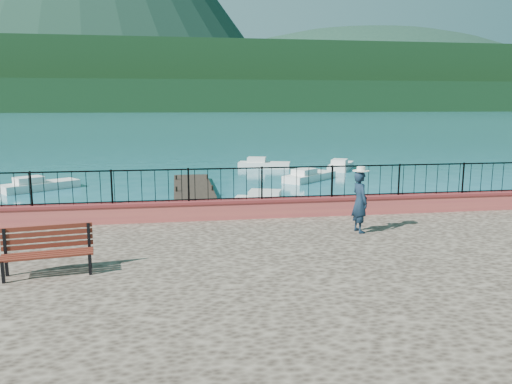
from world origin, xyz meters
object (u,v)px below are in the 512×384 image
object	(u,v)px
person	(360,202)
boat_3	(40,183)
boat_4	(264,162)
boat_0	(173,214)
boat_2	(310,174)
boat_5	(341,164)
boat_1	(278,199)
park_bench	(48,261)

from	to	relation	value
person	boat_3	bearing A→B (deg)	30.69
person	boat_4	bearing A→B (deg)	-10.67
person	boat_0	xyz separation A→B (m)	(-5.02, 6.70, -1.63)
person	boat_2	xyz separation A→B (m)	(3.22, 16.83, -1.63)
boat_2	boat_5	distance (m)	6.00
boat_0	boat_5	distance (m)	19.05
boat_0	boat_3	world-z (taller)	same
boat_4	boat_1	bearing A→B (deg)	-81.42
boat_2	boat_3	size ratio (longest dim) A/B	1.01
boat_2	boat_4	world-z (taller)	same
park_bench	boat_2	world-z (taller)	park_bench
person	boat_5	xyz separation A→B (m)	(6.82, 21.63, -1.63)
boat_0	boat_3	size ratio (longest dim) A/B	1.05
boat_0	park_bench	bearing A→B (deg)	-101.93
boat_5	boat_4	bearing A→B (deg)	100.85
park_bench	boat_3	size ratio (longest dim) A/B	0.46
person	boat_2	bearing A→B (deg)	-17.73
boat_0	boat_2	distance (m)	13.05
boat_1	boat_3	xyz separation A→B (m)	(-11.84, 6.73, 0.00)
park_bench	boat_0	bearing A→B (deg)	66.08
person	boat_4	world-z (taller)	person
person	boat_2	size ratio (longest dim) A/B	0.42
boat_3	boat_4	distance (m)	15.60
park_bench	boat_1	bearing A→B (deg)	49.31
boat_0	boat_2	size ratio (longest dim) A/B	1.04
boat_1	boat_0	bearing A→B (deg)	-134.51
park_bench	boat_3	world-z (taller)	park_bench
boat_3	boat_4	bearing A→B (deg)	-6.99
park_bench	boat_5	world-z (taller)	park_bench
boat_1	boat_4	distance (m)	14.28
person	boat_1	bearing A→B (deg)	-4.67
boat_0	boat_5	bearing A→B (deg)	54.82
boat_3	boat_4	xyz separation A→B (m)	(13.72, 7.42, 0.00)
boat_3	boat_0	bearing A→B (deg)	-87.23
boat_2	boat_1	bearing A→B (deg)	-155.99
boat_3	person	bearing A→B (deg)	-87.79
boat_0	boat_3	distance (m)	11.61
boat_2	boat_3	xyz separation A→B (m)	(-15.41, -1.00, 0.00)
boat_4	person	bearing A→B (deg)	-77.60
boat_0	boat_2	world-z (taller)	same
boat_4	boat_0	bearing A→B (deg)	-95.42
boat_1	boat_5	xyz separation A→B (m)	(7.18, 12.53, 0.00)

